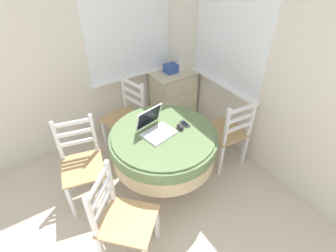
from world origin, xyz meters
The scene contains 11 objects.
corner_room_shell centered at (1.36, 1.73, 1.28)m, with size 4.61×4.55×2.55m.
round_dining_table centered at (1.22, 1.46, 0.60)m, with size 1.06×1.06×0.74m.
laptop centered at (1.16, 1.52, 0.79)m, with size 0.35×0.34×0.24m.
computer_mouse centered at (1.39, 1.43, 0.76)m, with size 0.06×0.09×0.05m.
cell_phone centered at (1.47, 1.47, 0.74)m, with size 0.05×0.12×0.01m.
dining_chair_near_back_window centered at (1.18, 2.28, 0.45)m, with size 0.51×0.49×0.92m.
dining_chair_near_right_window centered at (2.02, 1.37, 0.45)m, with size 0.43×0.46×0.92m.
dining_chair_camera_near centered at (0.54, 1.01, 0.45)m, with size 0.58×0.58×0.92m.
dining_chair_left_flank centered at (0.47, 1.79, 0.45)m, with size 0.48×0.51×0.92m.
corner_cabinet centered at (2.02, 2.47, 0.38)m, with size 0.60×0.41×0.76m.
storage_box centered at (2.01, 2.49, 0.81)m, with size 0.22×0.14×0.11m.
Camera 1 is at (0.18, -0.20, 2.33)m, focal length 28.00 mm.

